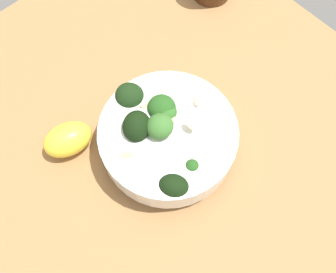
{
  "coord_description": "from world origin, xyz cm",
  "views": [
    {
      "loc": [
        -15.86,
        -20.43,
        51.62
      ],
      "look_at": [
        -1.63,
        -4.94,
        4.0
      ],
      "focal_mm": 40.31,
      "sensor_mm": 36.0,
      "label": 1
    }
  ],
  "objects": [
    {
      "name": "lemon_wedge",
      "position": [
        -11.97,
        4.98,
        2.27
      ],
      "size": [
        8.1,
        6.54,
        4.54
      ],
      "primitive_type": "ellipsoid",
      "rotation": [
        0.0,
        0.0,
        2.88
      ],
      "color": "yellow",
      "rests_on": "ground_plane"
    },
    {
      "name": "bowl_of_broccoli",
      "position": [
        -1.77,
        -4.65,
        3.96
      ],
      "size": [
        19.01,
        20.12,
        8.86
      ],
      "color": "white",
      "rests_on": "ground_plane"
    },
    {
      "name": "ground_plane",
      "position": [
        0.0,
        0.0,
        -2.25
      ],
      "size": [
        67.96,
        67.96,
        4.5
      ],
      "primitive_type": "cube",
      "color": "#996D42"
    }
  ]
}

